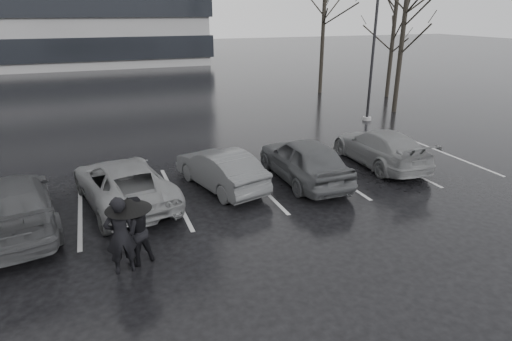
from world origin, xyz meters
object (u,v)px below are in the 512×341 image
Objects in this scene: car_west_a at (220,169)px; lamp_post at (373,48)px; car_west_b at (123,183)px; pedestrian_right at (135,231)px; car_main at (304,159)px; pedestrian_left at (120,235)px; car_east at (380,147)px; tree_east at (402,40)px; car_west_c at (11,204)px; tree_north at (323,30)px; tree_ne at (392,43)px.

lamp_post is (9.95, 6.11, 3.06)m from car_west_a.
car_west_b reaches higher than car_west_a.
lamp_post is at bearing -164.10° from pedestrian_right.
car_main is 2.68× the size of pedestrian_right.
pedestrian_left is 1.10× the size of pedestrian_right.
lamp_post is at bearing -137.70° from car_main.
lamp_post reaches higher than pedestrian_left.
pedestrian_right is at bearing 23.57° from car_east.
pedestrian_left is (-3.42, -3.93, 0.27)m from car_west_a.
tree_east reaches higher than car_west_a.
car_west_a is 6.03m from car_west_c.
car_main is at bearing 9.72° from car_east.
pedestrian_left is at bearing 73.90° from car_west_b.
tree_east is at bearing -129.24° from car_east.
car_main reaches higher than car_west_b.
pedestrian_left is 23.87m from tree_north.
car_west_c is 2.75× the size of pedestrian_left.
car_west_a is 0.46× the size of tree_north.
pedestrian_right is (2.87, -2.83, 0.10)m from car_west_c.
car_main is 0.88× the size of car_west_c.
car_main is 6.76m from pedestrian_right.
lamp_post reaches higher than car_west_b.
tree_ne reaches higher than car_west_a.
car_east is (12.25, 0.88, -0.06)m from car_west_c.
lamp_post is at bearing -166.30° from car_west_c.
car_west_b is at bearing -135.45° from tree_north.
tree_ne is (12.30, 11.72, 2.75)m from car_main.
lamp_post reaches higher than car_west_a.
car_east is at bearing -121.16° from lamp_post.
tree_north is (5.35, 14.25, 3.58)m from car_east.
car_main is at bearing -137.43° from lamp_post.
car_east reaches higher than car_west_a.
tree_north is at bearing -146.27° from car_west_b.
pedestrian_left is at bearing -129.54° from tree_north.
pedestrian_right reaches higher than car_west_b.
car_main is at bearing 166.76° from car_west_b.
car_west_c is at bearing 2.40° from car_main.
lamp_post is at bearing -163.40° from car_west_a.
pedestrian_right reaches higher than car_east.
car_main is 0.55× the size of tree_east.
car_main is 5.91m from car_west_b.
car_east is at bearing 165.44° from car_west_a.
car_west_a is at bearing 172.46° from car_west_b.
car_east is (9.35, 0.22, 0.00)m from car_west_b.
pedestrian_left is 0.21× the size of tree_north.
pedestrian_left is at bearing 119.65° from car_west_c.
tree_east reaches higher than car_east.
car_west_b is 0.57× the size of tree_north.
car_west_c is 20.57m from tree_east.
pedestrian_right is (0.32, 0.26, -0.08)m from pedestrian_left.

